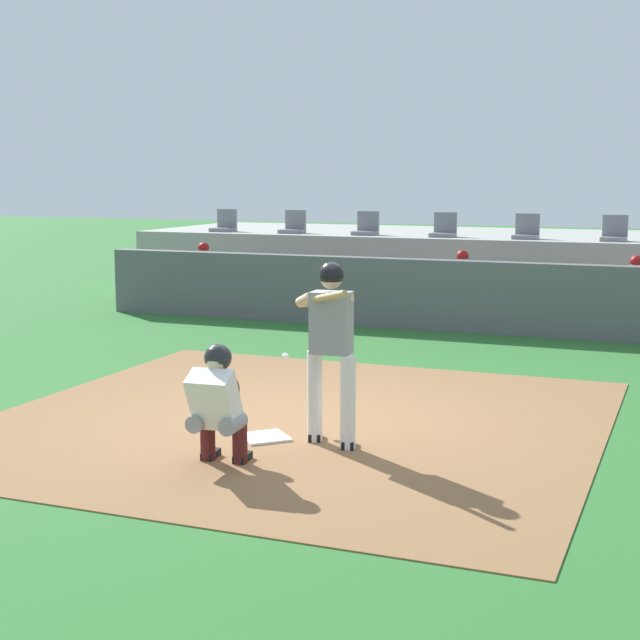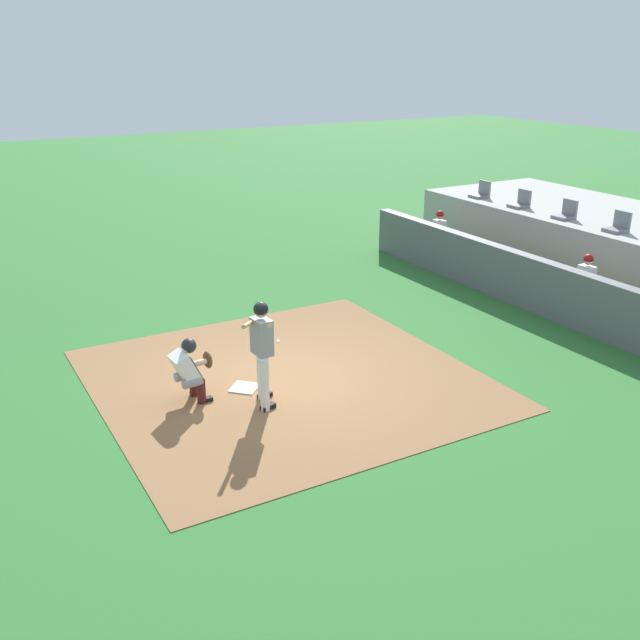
% 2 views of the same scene
% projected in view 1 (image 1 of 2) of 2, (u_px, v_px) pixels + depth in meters
% --- Properties ---
extents(ground_plane, '(80.00, 80.00, 0.00)m').
position_uv_depth(ground_plane, '(296.00, 421.00, 10.35)').
color(ground_plane, '#2D6B2D').
extents(dirt_infield, '(6.40, 6.40, 0.01)m').
position_uv_depth(dirt_infield, '(296.00, 420.00, 10.34)').
color(dirt_infield, olive).
rests_on(dirt_infield, ground).
extents(home_plate, '(0.62, 0.62, 0.02)m').
position_uv_depth(home_plate, '(265.00, 437.00, 9.61)').
color(home_plate, white).
rests_on(home_plate, dirt_infield).
extents(batter_at_plate, '(0.73, 0.73, 1.80)m').
position_uv_depth(batter_at_plate, '(330.00, 342.00, 9.23)').
color(batter_at_plate, silver).
rests_on(batter_at_plate, ground).
extents(catcher_crouched, '(0.50, 2.01, 1.13)m').
position_uv_depth(catcher_crouched, '(218.00, 400.00, 8.67)').
color(catcher_crouched, gray).
rests_on(catcher_crouched, ground).
extents(dugout_wall, '(13.00, 0.30, 1.20)m').
position_uv_depth(dugout_wall, '(447.00, 295.00, 16.22)').
color(dugout_wall, '#59595E').
rests_on(dugout_wall, ground).
extents(dugout_bench, '(11.80, 0.44, 0.45)m').
position_uv_depth(dugout_bench, '(460.00, 310.00, 17.20)').
color(dugout_bench, olive).
rests_on(dugout_bench, ground).
extents(dugout_player_0, '(0.49, 0.70, 1.30)m').
position_uv_depth(dugout_player_0, '(201.00, 275.00, 18.88)').
color(dugout_player_0, '#939399').
rests_on(dugout_player_0, ground).
extents(dugout_player_1, '(0.49, 0.70, 1.30)m').
position_uv_depth(dugout_player_1, '(460.00, 286.00, 16.98)').
color(dugout_player_1, '#939399').
rests_on(dugout_player_1, ground).
extents(dugout_player_2, '(0.49, 0.70, 1.30)m').
position_uv_depth(dugout_player_2, '(635.00, 293.00, 15.90)').
color(dugout_player_2, '#939399').
rests_on(dugout_player_2, ground).
extents(stands_platform, '(15.00, 4.40, 1.40)m').
position_uv_depth(stands_platform, '(499.00, 267.00, 20.25)').
color(stands_platform, '#9E9E99').
rests_on(stands_platform, ground).
extents(stadium_seat_0, '(0.46, 0.46, 0.48)m').
position_uv_depth(stadium_seat_0, '(225.00, 225.00, 20.81)').
color(stadium_seat_0, slate).
rests_on(stadium_seat_0, stands_platform).
extents(stadium_seat_1, '(0.46, 0.46, 0.48)m').
position_uv_depth(stadium_seat_1, '(293.00, 227.00, 20.21)').
color(stadium_seat_1, slate).
rests_on(stadium_seat_1, stands_platform).
extents(stadium_seat_2, '(0.46, 0.46, 0.48)m').
position_uv_depth(stadium_seat_2, '(366.00, 228.00, 19.62)').
color(stadium_seat_2, slate).
rests_on(stadium_seat_2, stands_platform).
extents(stadium_seat_3, '(0.46, 0.46, 0.48)m').
position_uv_depth(stadium_seat_3, '(444.00, 230.00, 19.02)').
color(stadium_seat_3, slate).
rests_on(stadium_seat_3, stands_platform).
extents(stadium_seat_4, '(0.46, 0.46, 0.48)m').
position_uv_depth(stadium_seat_4, '(526.00, 232.00, 18.43)').
color(stadium_seat_4, slate).
rests_on(stadium_seat_4, stands_platform).
extents(stadium_seat_5, '(0.46, 0.46, 0.48)m').
position_uv_depth(stadium_seat_5, '(614.00, 234.00, 17.84)').
color(stadium_seat_5, slate).
rests_on(stadium_seat_5, stands_platform).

